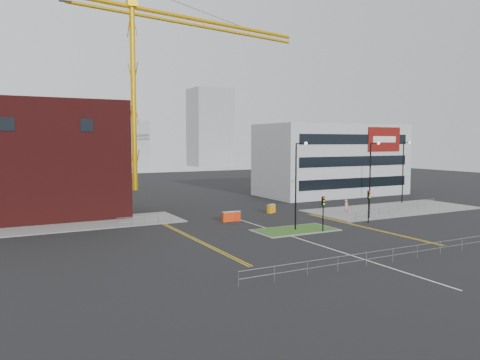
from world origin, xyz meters
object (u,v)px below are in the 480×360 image
Objects in this scene: tower_crane at (161,53)px; streetlamp_island at (298,178)px; traffic_light_island at (323,207)px; pedestrian at (346,207)px.

streetlamp_island is at bearing -91.80° from tower_crane.
pedestrian is (9.57, 7.59, -1.61)m from traffic_light_island.
tower_crane is 14.31× the size of traffic_light_island.
traffic_light_island is (0.27, -50.13, -23.40)m from tower_crane.
pedestrian is at bearing 38.42° from traffic_light_island.
traffic_light_island is (1.78, -2.02, -2.85)m from streetlamp_island.
pedestrian is at bearing -76.98° from tower_crane.
streetlamp_island reaches higher than traffic_light_island.
tower_crane is 27.12× the size of pedestrian.
tower_crane is 52.34m from streetlamp_island.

